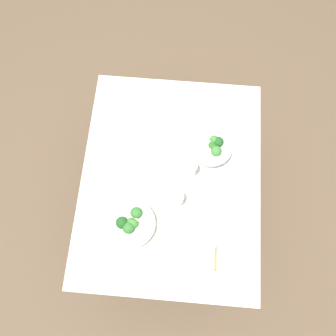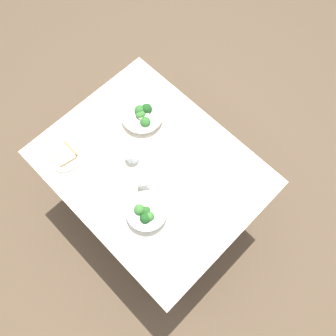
{
  "view_description": "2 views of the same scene",
  "coord_description": "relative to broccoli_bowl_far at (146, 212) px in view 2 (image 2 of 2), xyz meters",
  "views": [
    {
      "loc": [
        0.57,
        0.03,
        2.58
      ],
      "look_at": [
        -0.06,
        -0.02,
        0.73
      ],
      "focal_mm": 37.9,
      "sensor_mm": 36.0,
      "label": 1
    },
    {
      "loc": [
        -0.63,
        0.49,
        2.64
      ],
      "look_at": [
        -0.08,
        -0.06,
        0.73
      ],
      "focal_mm": 38.23,
      "sensor_mm": 36.0,
      "label": 2
    }
  ],
  "objects": [
    {
      "name": "ground_plane",
      "position": [
        0.19,
        -0.21,
        -0.76
      ],
      "size": [
        6.0,
        6.0,
        0.0
      ],
      "primitive_type": "plane",
      "color": "brown"
    },
    {
      "name": "dining_table",
      "position": [
        0.19,
        -0.21,
        -0.15
      ],
      "size": [
        1.25,
        0.98,
        0.72
      ],
      "color": "beige",
      "rests_on": "ground_plane"
    },
    {
      "name": "broccoli_bowl_far",
      "position": [
        0.0,
        0.0,
        0.0
      ],
      "size": [
        0.23,
        0.23,
        0.1
      ],
      "color": "white",
      "rests_on": "dining_table"
    },
    {
      "name": "broccoli_bowl_near",
      "position": [
        0.46,
        -0.4,
        -0.01
      ],
      "size": [
        0.25,
        0.25,
        0.09
      ],
      "color": "silver",
      "rests_on": "dining_table"
    },
    {
      "name": "bread_side_plate",
      "position": [
        0.6,
        0.1,
        -0.03
      ],
      "size": [
        0.21,
        0.21,
        0.03
      ],
      "color": "silver",
      "rests_on": "dining_table"
    },
    {
      "name": "water_glass_center",
      "position": [
        0.13,
        -0.11,
        0.01
      ],
      "size": [
        0.07,
        0.07,
        0.1
      ],
      "primitive_type": "cylinder",
      "color": "silver",
      "rests_on": "dining_table"
    },
    {
      "name": "water_glass_side",
      "position": [
        0.3,
        -0.18,
        0.0
      ],
      "size": [
        0.08,
        0.08,
        0.08
      ],
      "primitive_type": "cylinder",
      "color": "silver",
      "rests_on": "dining_table"
    },
    {
      "name": "fork_by_far_bowl",
      "position": [
        0.17,
        -0.45,
        -0.04
      ],
      "size": [
        0.08,
        0.08,
        0.0
      ],
      "rotation": [
        0.0,
        0.0,
        2.39
      ],
      "color": "#B7B7BC",
      "rests_on": "dining_table"
    },
    {
      "name": "fork_by_near_bowl",
      "position": [
        0.21,
        0.19,
        -0.04
      ],
      "size": [
        0.06,
        0.1,
        0.0
      ],
      "rotation": [
        0.0,
        0.0,
        2.03
      ],
      "color": "#B7B7BC",
      "rests_on": "dining_table"
    },
    {
      "name": "table_knife_left",
      "position": [
        0.38,
        -0.06,
        -0.04
      ],
      "size": [
        0.19,
        0.01,
        0.0
      ],
      "primitive_type": "cube",
      "rotation": [
        0.0,
        0.0,
        0.02
      ],
      "color": "#B7B7BC",
      "rests_on": "dining_table"
    },
    {
      "name": "table_knife_right",
      "position": [
        0.21,
        -0.25,
        -0.04
      ],
      "size": [
        0.04,
        0.21,
        0.0
      ],
      "primitive_type": "cube",
      "rotation": [
        0.0,
        0.0,
        4.86
      ],
      "color": "#B7B7BC",
      "rests_on": "dining_table"
    },
    {
      "name": "napkin_folded_upper",
      "position": [
        -0.06,
        -0.24,
        -0.04
      ],
      "size": [
        0.18,
        0.15,
        0.01
      ],
      "primitive_type": "cube",
      "rotation": [
        0.0,
        0.0,
        -0.14
      ],
      "color": "#B1A997",
      "rests_on": "dining_table"
    }
  ]
}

